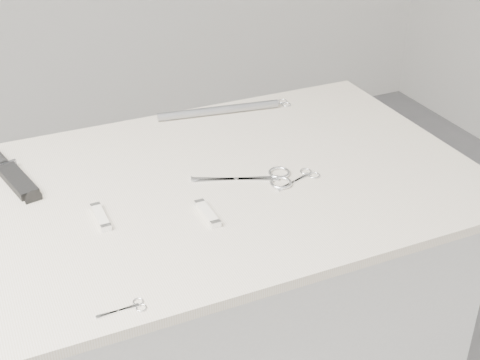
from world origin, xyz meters
name	(u,v)px	position (x,y,z in m)	size (l,w,h in m)	color
plinth	(233,345)	(0.00, 0.00, 0.45)	(0.90, 0.60, 0.90)	silver
display_board	(231,180)	(0.00, 0.00, 0.91)	(1.00, 0.70, 0.02)	beige
large_shears	(264,178)	(0.06, -0.04, 0.92)	(0.20, 0.12, 0.01)	white
embroidery_scissors_a	(303,177)	(0.13, -0.07, 0.92)	(0.11, 0.06, 0.00)	white
embroidery_scissors_b	(276,104)	(0.25, 0.28, 0.92)	(0.11, 0.05, 0.00)	white
tiny_scissors	(128,308)	(-0.31, -0.31, 0.92)	(0.08, 0.03, 0.00)	white
sheathed_knife	(8,170)	(-0.42, 0.20, 0.93)	(0.08, 0.23, 0.03)	black
pocket_knife_a	(101,217)	(-0.28, -0.05, 0.93)	(0.02, 0.09, 0.01)	silver
pocket_knife_b	(207,213)	(-0.10, -0.12, 0.93)	(0.02, 0.09, 0.01)	silver
metal_rail	(219,110)	(0.10, 0.29, 0.93)	(0.02, 0.02, 0.30)	#93969B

